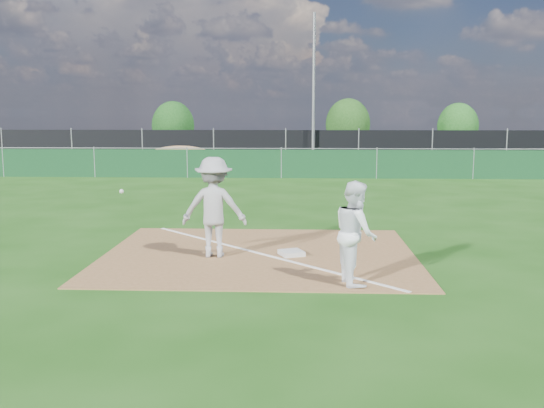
% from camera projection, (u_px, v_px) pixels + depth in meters
% --- Properties ---
extents(ground, '(90.00, 90.00, 0.00)m').
position_uv_depth(ground, '(277.00, 194.00, 20.68)').
color(ground, '#18470F').
rests_on(ground, ground).
extents(infield_dirt, '(6.00, 5.00, 0.02)m').
position_uv_depth(infield_dirt, '(259.00, 254.00, 11.79)').
color(infield_dirt, brown).
rests_on(infield_dirt, ground).
extents(foul_line, '(5.01, 5.01, 0.01)m').
position_uv_depth(foul_line, '(259.00, 253.00, 11.79)').
color(foul_line, white).
rests_on(foul_line, infield_dirt).
extents(green_fence, '(44.00, 0.05, 1.20)m').
position_uv_depth(green_fence, '(281.00, 164.00, 25.53)').
color(green_fence, '#0E361A').
rests_on(green_fence, ground).
extents(dirt_mound, '(3.38, 2.60, 1.17)m').
position_uv_depth(dirt_mound, '(180.00, 158.00, 29.22)').
color(dirt_mound, '#9E794C').
rests_on(dirt_mound, ground).
extents(black_fence, '(46.00, 0.04, 1.80)m').
position_uv_depth(black_fence, '(286.00, 146.00, 33.39)').
color(black_fence, black).
rests_on(black_fence, ground).
extents(parking_lot, '(46.00, 9.00, 0.01)m').
position_uv_depth(parking_lot, '(287.00, 156.00, 38.46)').
color(parking_lot, black).
rests_on(parking_lot, ground).
extents(light_pole, '(0.16, 0.16, 8.00)m').
position_uv_depth(light_pole, '(314.00, 89.00, 32.57)').
color(light_pole, slate).
rests_on(light_pole, ground).
extents(first_base, '(0.55, 0.55, 0.09)m').
position_uv_depth(first_base, '(291.00, 253.00, 11.66)').
color(first_base, silver).
rests_on(first_base, infield_dirt).
extents(play_at_first, '(2.32, 0.72, 1.90)m').
position_uv_depth(play_at_first, '(214.00, 207.00, 11.45)').
color(play_at_first, '#AAABAD').
rests_on(play_at_first, infield_dirt).
extents(runner, '(0.77, 0.91, 1.67)m').
position_uv_depth(runner, '(356.00, 233.00, 9.67)').
color(runner, white).
rests_on(runner, ground).
extents(car_left, '(4.39, 1.98, 1.46)m').
position_uv_depth(car_left, '(202.00, 144.00, 38.53)').
color(car_left, '#9A9DA1').
rests_on(car_left, parking_lot).
extents(car_mid, '(4.99, 1.97, 1.62)m').
position_uv_depth(car_mid, '(270.00, 144.00, 38.07)').
color(car_mid, black).
rests_on(car_mid, parking_lot).
extents(car_right, '(5.12, 3.31, 1.38)m').
position_uv_depth(car_right, '(358.00, 146.00, 37.69)').
color(car_right, black).
rests_on(car_right, parking_lot).
extents(tree_left, '(3.01, 3.01, 3.57)m').
position_uv_depth(tree_left, '(173.00, 126.00, 43.30)').
color(tree_left, '#382316').
rests_on(tree_left, ground).
extents(tree_mid, '(3.17, 3.17, 3.76)m').
position_uv_depth(tree_mid, '(348.00, 124.00, 43.31)').
color(tree_mid, '#382316').
rests_on(tree_mid, ground).
extents(tree_right, '(2.92, 2.92, 3.46)m').
position_uv_depth(tree_right, '(458.00, 126.00, 44.06)').
color(tree_right, '#382316').
rests_on(tree_right, ground).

